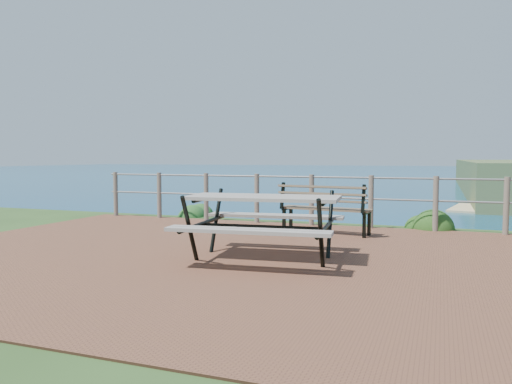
% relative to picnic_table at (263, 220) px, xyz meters
% --- Properties ---
extents(ground, '(10.00, 7.00, 0.12)m').
position_rel_picnic_table_xyz_m(ground, '(-0.21, 0.08, -0.53)').
color(ground, brown).
rests_on(ground, ground).
extents(ocean, '(1200.00, 1200.00, 0.00)m').
position_rel_picnic_table_xyz_m(ocean, '(-0.21, 200.08, -0.53)').
color(ocean, '#145B7D').
rests_on(ocean, ground).
extents(safety_railing, '(9.40, 0.10, 1.00)m').
position_rel_picnic_table_xyz_m(safety_railing, '(-0.21, 3.43, 0.04)').
color(safety_railing, '#6B5B4C').
rests_on(safety_railing, ground).
extents(picnic_table, '(2.05, 1.71, 0.83)m').
position_rel_picnic_table_xyz_m(picnic_table, '(0.00, 0.00, 0.00)').
color(picnic_table, gray).
rests_on(picnic_table, ground).
extents(park_bench, '(1.63, 0.61, 0.89)m').
position_rel_picnic_table_xyz_m(park_bench, '(0.29, 2.46, 0.06)').
color(park_bench, brown).
rests_on(park_bench, ground).
extents(shrub_lip_west, '(0.70, 0.70, 0.41)m').
position_rel_picnic_table_xyz_m(shrub_lip_west, '(-3.22, 4.18, -0.53)').
color(shrub_lip_west, '#225B24').
rests_on(shrub_lip_west, ground).
extents(shrub_lip_east, '(0.82, 0.82, 0.58)m').
position_rel_picnic_table_xyz_m(shrub_lip_east, '(1.96, 3.89, -0.53)').
color(shrub_lip_east, '#1D4715').
rests_on(shrub_lip_east, ground).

